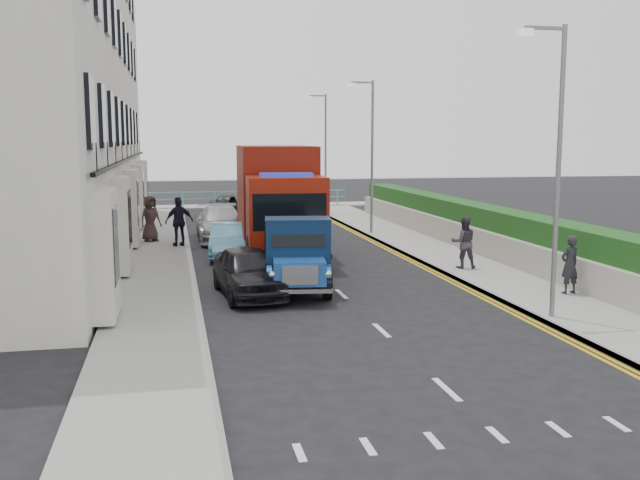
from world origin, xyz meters
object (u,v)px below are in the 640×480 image
(lamp_mid, at_px, (370,148))
(lamp_far, at_px, (324,146))
(red_lorry, at_px, (277,198))
(parked_car_front, at_px, (249,272))
(bedford_lorry, at_px, (298,260))
(pedestrian_east_near, at_px, (570,265))
(lamp_near, at_px, (554,156))

(lamp_mid, xyz_separation_m, lamp_far, (0.00, 10.00, 0.00))
(lamp_far, distance_m, red_lorry, 15.62)
(red_lorry, xyz_separation_m, parked_car_front, (-1.84, -6.95, -1.51))
(lamp_mid, distance_m, parked_car_front, 13.89)
(lamp_mid, relative_size, bedford_lorry, 1.47)
(pedestrian_east_near, bearing_deg, lamp_mid, -96.19)
(lamp_far, bearing_deg, parked_car_front, -107.37)
(lamp_mid, relative_size, parked_car_front, 1.72)
(lamp_far, bearing_deg, lamp_mid, -90.00)
(lamp_mid, xyz_separation_m, pedestrian_east_near, (1.92, -13.74, -3.06))
(lamp_mid, distance_m, lamp_far, 10.00)
(lamp_far, xyz_separation_m, red_lorry, (-4.94, -14.71, -1.80))
(lamp_mid, height_order, pedestrian_east_near, lamp_mid)
(pedestrian_east_near, bearing_deg, lamp_far, -99.53)
(lamp_far, relative_size, pedestrian_east_near, 4.28)
(bedford_lorry, bearing_deg, red_lorry, 94.21)
(pedestrian_east_near, bearing_deg, red_lorry, -66.94)
(lamp_mid, xyz_separation_m, bedford_lorry, (-5.39, -11.71, -3.00))
(lamp_mid, distance_m, red_lorry, 7.05)
(parked_car_front, bearing_deg, lamp_near, -38.00)
(lamp_near, xyz_separation_m, pedestrian_east_near, (1.92, 2.26, -3.06))
(lamp_near, relative_size, parked_car_front, 1.72)
(lamp_far, bearing_deg, red_lorry, -108.55)
(bedford_lorry, height_order, parked_car_front, bedford_lorry)
(lamp_near, xyz_separation_m, red_lorry, (-4.94, 11.29, -1.80))
(lamp_far, distance_m, bedford_lorry, 22.57)
(bedford_lorry, height_order, pedestrian_east_near, bedford_lorry)
(lamp_near, bearing_deg, bedford_lorry, 141.49)
(bedford_lorry, distance_m, parked_car_front, 1.42)
(lamp_far, distance_m, parked_car_front, 22.94)
(lamp_mid, distance_m, bedford_lorry, 13.24)
(lamp_near, distance_m, parked_car_front, 8.70)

